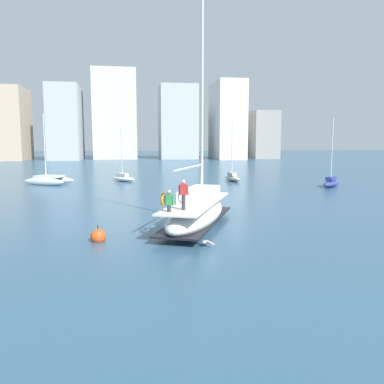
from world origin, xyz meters
TOP-DOWN VIEW (x-y plane):
  - ground_plane at (0.00, 0.00)m, footprint 400.00×400.00m
  - main_sailboat at (-0.16, -1.14)m, footprint 6.03×9.76m
  - moored_sloop_near at (8.65, 24.49)m, footprint 1.60×4.28m
  - moored_sloop_far at (-13.69, 23.95)m, footprint 5.88×4.50m
  - moored_catamaran at (17.93, 16.68)m, footprint 3.98×4.08m
  - moored_cutter_left at (-5.09, 26.19)m, footprint 3.37×3.68m
  - seagull at (-0.48, -5.66)m, footprint 0.70×1.00m
  - mooring_buoy at (-5.69, -3.86)m, footprint 0.77×0.77m
  - waterfront_buildings at (-3.10, 91.94)m, footprint 83.68×19.72m

SIDE VIEW (x-z plane):
  - ground_plane at x=0.00m, z-range 0.00..0.00m
  - seagull at x=-0.48m, z-range 0.14..0.31m
  - mooring_buoy at x=-5.69m, z-range -0.26..0.72m
  - moored_cutter_left at x=-5.09m, z-range -2.85..3.81m
  - moored_sloop_near at x=8.65m, z-range -3.21..4.22m
  - moored_catamaran at x=17.93m, z-range -3.26..4.32m
  - moored_sloop_far at x=-13.69m, z-range -3.51..4.76m
  - main_sailboat at x=-0.16m, z-range -5.85..7.67m
  - waterfront_buildings at x=-3.10m, z-range -2.04..23.49m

